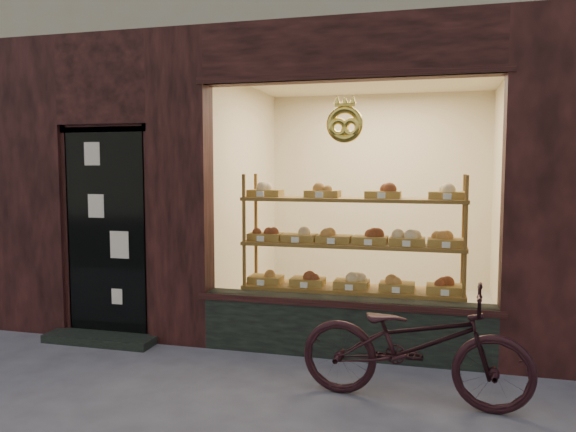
# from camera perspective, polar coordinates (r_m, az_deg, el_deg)

# --- Properties ---
(display_shelf) EXTENTS (2.20, 0.45, 1.70)m
(display_shelf) POSITION_cam_1_polar(r_m,az_deg,el_deg) (5.66, 6.50, -4.24)
(display_shelf) COLOR brown
(display_shelf) RESTS_ON ground
(bicycle) EXTENTS (1.76, 0.73, 0.90)m
(bicycle) POSITION_cam_1_polar(r_m,az_deg,el_deg) (4.41, 12.65, -12.56)
(bicycle) COLOR black
(bicycle) RESTS_ON ground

